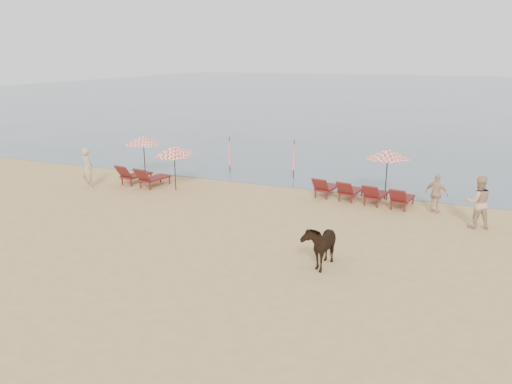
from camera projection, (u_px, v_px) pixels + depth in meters
ground at (193, 268)px, 15.12m from camera, size 120.00×120.00×0.00m
sea at (421, 91)px, 86.40m from camera, size 160.00×140.00×0.06m
lounger_cluster_left at (142, 176)px, 24.43m from camera, size 2.27×2.21×0.71m
lounger_cluster_right at (362, 192)px, 21.67m from camera, size 4.35×2.39×0.66m
umbrella_open_left_a at (143, 140)px, 25.49m from camera, size 1.96×1.96×2.23m
umbrella_open_left_b at (174, 150)px, 23.20m from camera, size 1.74×1.78×2.22m
umbrella_open_right at (388, 154)px, 21.69m from camera, size 1.87×1.87×2.28m
umbrella_closed_left at (230, 151)px, 26.61m from camera, size 0.25×0.25×2.04m
umbrella_closed_right at (294, 155)px, 25.57m from camera, size 0.25×0.25×2.05m
cow at (320, 244)px, 15.13m from camera, size 0.83×1.68×1.39m
beachgoer_left at (88, 168)px, 23.82m from camera, size 0.86×0.78×1.97m
beachgoer_right_a at (478, 202)px, 18.37m from camera, size 1.15×1.02×1.97m
beachgoer_right_b at (436, 194)px, 20.16m from camera, size 1.02×0.68×1.61m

